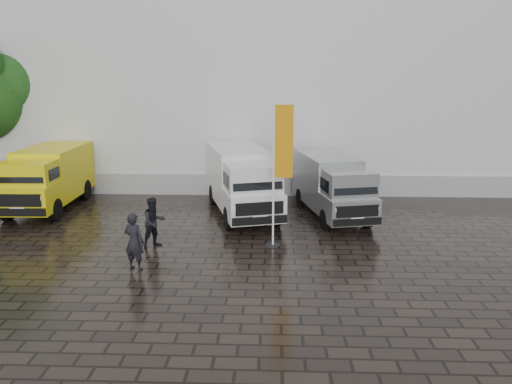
% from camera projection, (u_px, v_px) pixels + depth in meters
% --- Properties ---
extents(ground, '(120.00, 120.00, 0.00)m').
position_uv_depth(ground, '(251.00, 253.00, 16.28)').
color(ground, black).
rests_on(ground, ground).
extents(exhibition_hall, '(44.00, 16.00, 12.00)m').
position_uv_depth(exhibition_hall, '(296.00, 68.00, 30.34)').
color(exhibition_hall, silver).
rests_on(exhibition_hall, ground).
extents(hall_plinth, '(44.00, 0.15, 1.00)m').
position_uv_depth(hall_plinth, '(301.00, 185.00, 23.81)').
color(hall_plinth, gray).
rests_on(hall_plinth, ground).
extents(van_yellow, '(2.29, 5.64, 2.58)m').
position_uv_depth(van_yellow, '(48.00, 180.00, 21.30)').
color(van_yellow, yellow).
rests_on(van_yellow, ground).
extents(van_white, '(3.64, 6.50, 2.68)m').
position_uv_depth(van_white, '(242.00, 182.00, 20.55)').
color(van_white, silver).
rests_on(van_white, ground).
extents(van_silver, '(3.05, 5.85, 2.42)m').
position_uv_depth(van_silver, '(332.00, 187.00, 20.33)').
color(van_silver, '#9FA2A3').
rests_on(van_silver, ground).
extents(flagpole, '(0.88, 0.50, 4.95)m').
position_uv_depth(flagpole, '(279.00, 166.00, 16.37)').
color(flagpole, black).
rests_on(flagpole, ground).
extents(wheelie_bin, '(0.60, 0.60, 0.97)m').
position_uv_depth(wheelie_bin, '(364.00, 189.00, 23.21)').
color(wheelie_bin, black).
rests_on(wheelie_bin, ground).
extents(person_front, '(0.74, 0.60, 1.76)m').
position_uv_depth(person_front, '(134.00, 241.00, 14.76)').
color(person_front, black).
rests_on(person_front, ground).
extents(person_tent, '(1.05, 1.04, 1.71)m').
position_uv_depth(person_tent, '(154.00, 222.00, 16.74)').
color(person_tent, black).
rests_on(person_tent, ground).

